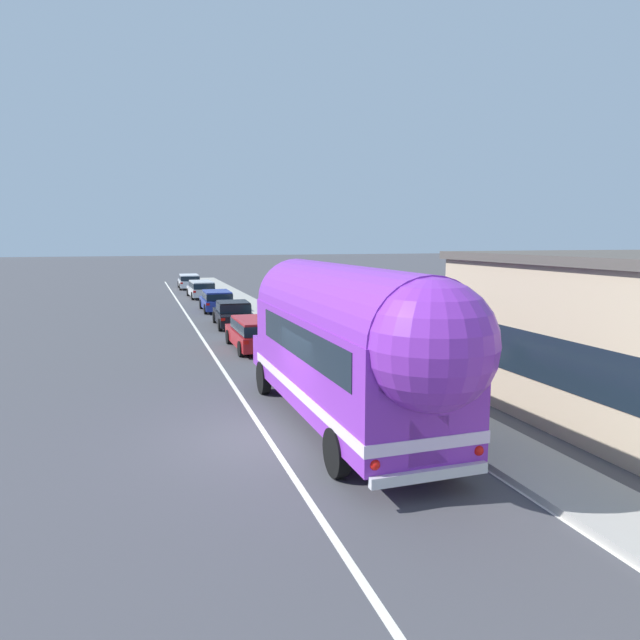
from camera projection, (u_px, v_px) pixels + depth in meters
ground_plane at (268, 438)px, 13.61m from camera, size 300.00×300.00×0.00m
lane_markings at (249, 345)px, 25.46m from camera, size 4.06×80.00×0.01m
sidewalk_slab at (327, 347)px, 24.49m from camera, size 1.82×90.00×0.15m
painted_bus at (349, 341)px, 13.60m from camera, size 2.70×11.05×4.12m
car_lead at (255, 332)px, 24.26m from camera, size 1.95×4.45×1.37m
car_second at (233, 313)px, 30.77m from camera, size 2.05×4.48×1.37m
car_third at (217, 299)px, 37.09m from camera, size 1.95×4.34×1.37m
car_fourth at (201, 288)px, 45.50m from camera, size 1.98×4.75×1.37m
car_fifth at (189, 280)px, 53.69m from camera, size 2.04×4.57×1.37m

